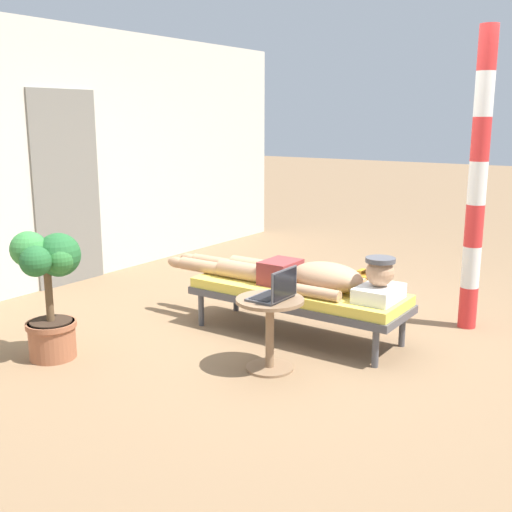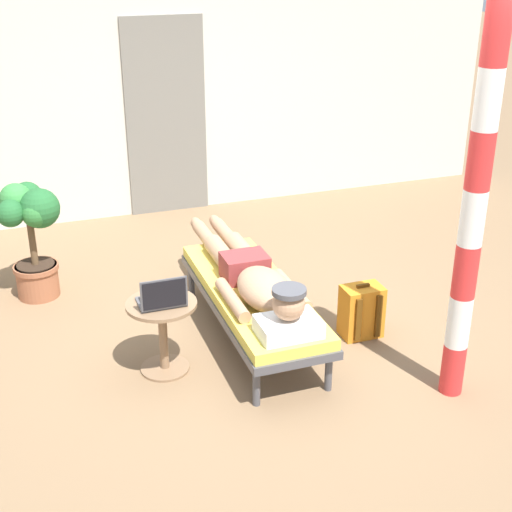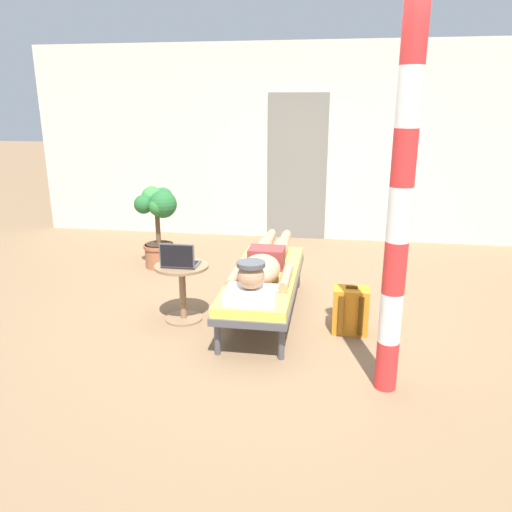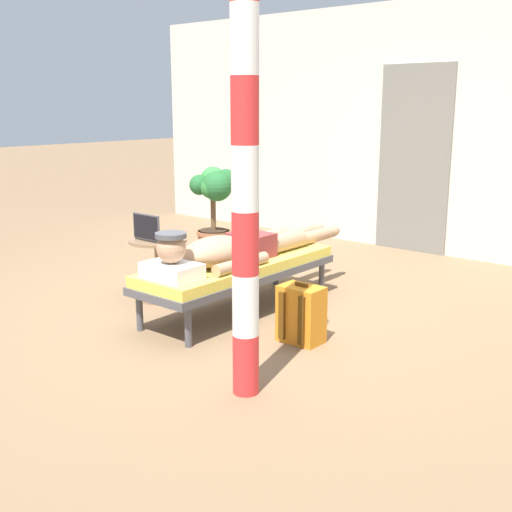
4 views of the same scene
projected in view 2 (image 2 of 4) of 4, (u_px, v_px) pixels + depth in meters
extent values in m
plane|color=#846647|center=(256.00, 340.00, 5.38)|extent=(40.00, 40.00, 0.00)
cube|color=beige|center=(157.00, 84.00, 7.42)|extent=(7.60, 0.20, 2.70)
cube|color=slate|center=(166.00, 118.00, 7.48)|extent=(0.84, 0.03, 2.04)
cylinder|color=#4C4C51|center=(191.00, 281.00, 5.98)|extent=(0.05, 0.05, 0.28)
cylinder|color=#4C4C51|center=(249.00, 272.00, 6.13)|extent=(0.05, 0.05, 0.28)
cylinder|color=#4C4C51|center=(256.00, 386.00, 4.59)|extent=(0.05, 0.05, 0.28)
cylinder|color=#4C4C51|center=(329.00, 372.00, 4.75)|extent=(0.05, 0.05, 0.28)
cube|color=#4C4C51|center=(252.00, 301.00, 5.29)|extent=(0.60, 1.81, 0.06)
cube|color=#E5CC4C|center=(252.00, 292.00, 5.26)|extent=(0.58, 1.78, 0.08)
cube|color=white|center=(288.00, 327.00, 4.62)|extent=(0.40, 0.28, 0.11)
sphere|color=tan|center=(289.00, 304.00, 4.55)|extent=(0.21, 0.21, 0.21)
cylinder|color=#4C4C51|center=(289.00, 291.00, 4.51)|extent=(0.22, 0.22, 0.03)
ellipsoid|color=tan|center=(265.00, 289.00, 4.97)|extent=(0.35, 0.60, 0.23)
cylinder|color=tan|center=(232.00, 300.00, 4.97)|extent=(0.09, 0.55, 0.09)
cylinder|color=tan|center=(291.00, 290.00, 5.11)|extent=(0.09, 0.55, 0.09)
cube|color=maroon|center=(245.00, 267.00, 5.35)|extent=(0.33, 0.26, 0.19)
cylinder|color=tan|center=(220.00, 253.00, 5.62)|extent=(0.15, 0.42, 0.15)
cylinder|color=tan|center=(205.00, 235.00, 6.00)|extent=(0.11, 0.44, 0.11)
ellipsoid|color=tan|center=(196.00, 224.00, 6.25)|extent=(0.09, 0.20, 0.10)
cylinder|color=tan|center=(241.00, 250.00, 5.67)|extent=(0.15, 0.42, 0.15)
cylinder|color=tan|center=(225.00, 233.00, 6.05)|extent=(0.11, 0.44, 0.11)
ellipsoid|color=tan|center=(215.00, 222.00, 6.30)|extent=(0.09, 0.20, 0.10)
cylinder|color=#8C6B4C|center=(165.00, 368.00, 5.02)|extent=(0.34, 0.34, 0.02)
cylinder|color=#8C6B4C|center=(163.00, 337.00, 4.92)|extent=(0.06, 0.06, 0.48)
cylinder|color=#8C6B4C|center=(161.00, 304.00, 4.82)|extent=(0.48, 0.48, 0.02)
cube|color=#4C4C51|center=(161.00, 302.00, 4.81)|extent=(0.31, 0.22, 0.02)
cube|color=black|center=(161.00, 300.00, 4.81)|extent=(0.27, 0.15, 0.00)
cube|color=#4C4C51|center=(164.00, 294.00, 4.66)|extent=(0.31, 0.01, 0.21)
cube|color=black|center=(164.00, 294.00, 4.66)|extent=(0.29, 0.00, 0.19)
cube|color=orange|center=(361.00, 311.00, 5.38)|extent=(0.30, 0.20, 0.40)
cube|color=orange|center=(354.00, 312.00, 5.51)|extent=(0.23, 0.04, 0.18)
cube|color=#56330C|center=(358.00, 320.00, 5.25)|extent=(0.04, 0.02, 0.34)
cube|color=#56330C|center=(378.00, 316.00, 5.30)|extent=(0.04, 0.02, 0.34)
cube|color=#56330C|center=(363.00, 286.00, 5.29)|extent=(0.10, 0.02, 0.02)
cylinder|color=#9E5B3D|center=(38.00, 280.00, 5.99)|extent=(0.34, 0.34, 0.28)
cylinder|color=#9E5B3D|center=(36.00, 267.00, 5.94)|extent=(0.37, 0.37, 0.04)
cylinder|color=#332319|center=(36.00, 264.00, 5.93)|extent=(0.31, 0.31, 0.01)
cylinder|color=brown|center=(32.00, 242.00, 5.85)|extent=(0.06, 0.06, 0.41)
sphere|color=#23602D|center=(40.00, 208.00, 5.73)|extent=(0.32, 0.32, 0.32)
sphere|color=#23602D|center=(27.00, 196.00, 5.88)|extent=(0.24, 0.24, 0.24)
sphere|color=#38843D|center=(16.00, 199.00, 5.75)|extent=(0.26, 0.26, 0.26)
sphere|color=#23602D|center=(10.00, 213.00, 5.63)|extent=(0.22, 0.22, 0.22)
sphere|color=#2D7233|center=(35.00, 214.00, 5.68)|extent=(0.22, 0.22, 0.22)
cylinder|color=red|center=(453.00, 368.00, 4.72)|extent=(0.15, 0.15, 0.35)
cylinder|color=white|center=(459.00, 321.00, 4.57)|extent=(0.15, 0.15, 0.35)
cylinder|color=red|center=(466.00, 271.00, 4.43)|extent=(0.15, 0.15, 0.35)
cylinder|color=white|center=(473.00, 217.00, 4.29)|extent=(0.15, 0.15, 0.35)
cylinder|color=red|center=(480.00, 160.00, 4.14)|extent=(0.15, 0.15, 0.35)
cylinder|color=white|center=(488.00, 99.00, 4.00)|extent=(0.15, 0.15, 0.35)
cylinder|color=red|center=(497.00, 33.00, 3.85)|extent=(0.15, 0.15, 0.35)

